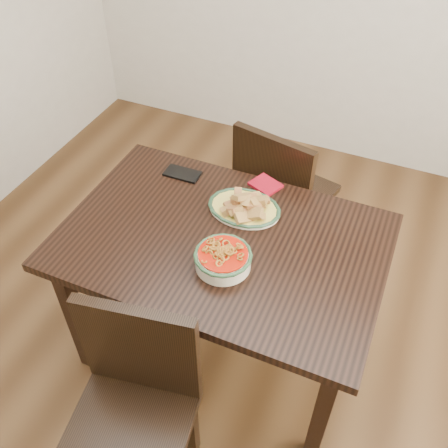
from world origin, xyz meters
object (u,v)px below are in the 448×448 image
at_px(dining_table, 222,254).
at_px(noodle_bowl, 223,257).
at_px(chair_near, 134,402).
at_px(smartphone, 182,174).
at_px(chair_far, 280,192).
at_px(fish_plate, 244,202).

distance_m(dining_table, noodle_bowl, 0.20).
bearing_deg(chair_near, noodle_bowl, 66.76).
height_order(dining_table, chair_near, chair_near).
distance_m(dining_table, smartphone, 0.45).
bearing_deg(chair_far, chair_near, 97.81).
xyz_separation_m(fish_plate, smartphone, (-0.34, 0.11, -0.04)).
bearing_deg(smartphone, noodle_bowl, -48.77).
bearing_deg(chair_near, dining_table, 74.80).
distance_m(dining_table, fish_plate, 0.23).
relative_size(chair_near, fish_plate, 2.96).
bearing_deg(chair_far, smartphone, 55.88).
xyz_separation_m(fish_plate, noodle_bowl, (0.04, -0.31, -0.00)).
xyz_separation_m(noodle_bowl, smartphone, (-0.38, 0.43, -0.04)).
relative_size(fish_plate, noodle_bowl, 1.38).
height_order(fish_plate, noodle_bowl, fish_plate).
distance_m(chair_far, noodle_bowl, 0.83).
relative_size(chair_near, smartphone, 5.52).
xyz_separation_m(dining_table, fish_plate, (0.02, 0.19, 0.14)).
bearing_deg(fish_plate, smartphone, 162.06).
xyz_separation_m(chair_near, fish_plate, (0.08, 0.81, 0.30)).
height_order(dining_table, smartphone, smartphone).
height_order(dining_table, chair_far, chair_far).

